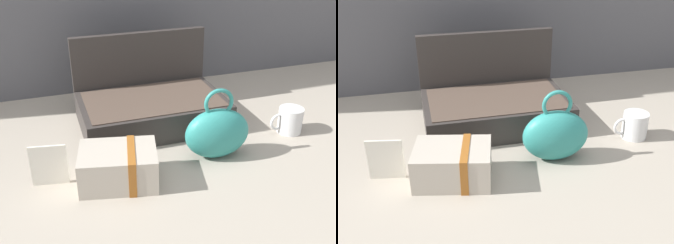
% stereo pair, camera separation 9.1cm
% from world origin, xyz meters
% --- Properties ---
extents(ground_plane, '(6.00, 6.00, 0.00)m').
position_xyz_m(ground_plane, '(0.00, 0.00, 0.00)').
color(ground_plane, '#9E9384').
extents(open_suitcase, '(0.48, 0.31, 0.28)m').
position_xyz_m(open_suitcase, '(0.03, 0.22, 0.07)').
color(open_suitcase, '#332D2B').
rests_on(open_suitcase, ground_plane).
extents(teal_pouch_handbag, '(0.20, 0.11, 0.22)m').
position_xyz_m(teal_pouch_handbag, '(0.15, -0.06, 0.08)').
color(teal_pouch_handbag, teal).
rests_on(teal_pouch_handbag, ground_plane).
extents(cream_toiletry_bag, '(0.23, 0.19, 0.10)m').
position_xyz_m(cream_toiletry_bag, '(-0.15, -0.10, 0.05)').
color(cream_toiletry_bag, '#B2A899').
rests_on(cream_toiletry_bag, ground_plane).
extents(coffee_mug, '(0.11, 0.08, 0.08)m').
position_xyz_m(coffee_mug, '(0.44, -0.00, 0.04)').
color(coffee_mug, silver).
rests_on(coffee_mug, ground_plane).
extents(info_card_left, '(0.09, 0.02, 0.12)m').
position_xyz_m(info_card_left, '(-0.32, -0.05, 0.06)').
color(info_card_left, silver).
rests_on(info_card_left, ground_plane).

